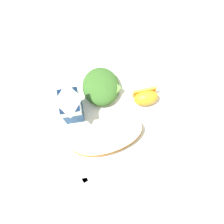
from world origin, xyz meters
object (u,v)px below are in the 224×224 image
Objects in this scene: green_salad_pile at (101,87)px; white_plate at (112,114)px; milk_carton at (71,105)px; metal_fork at (95,199)px; orange_wedge_front at (146,97)px; cheesy_pizza_bread at (108,137)px.

white_plate is at bearing -166.20° from green_salad_pile.
milk_carton is at bearing 77.87° from white_plate.
white_plate is at bearing -21.28° from metal_fork.
metal_fork is at bearing 158.72° from white_plate.
milk_carton is 0.18m from orange_wedge_front.
green_salad_pile is 0.26m from metal_fork.
green_salad_pile is at bearing -58.40° from milk_carton.
cheesy_pizza_bread is (-0.06, 0.02, 0.03)m from white_plate.
cheesy_pizza_bread is 0.12m from green_salad_pile.
milk_carton reaches higher than cheesy_pizza_bread.
orange_wedge_front is at bearing -53.54° from cheesy_pizza_bread.
green_salad_pile is at bearing 13.80° from white_plate.
milk_carton reaches higher than white_plate.
orange_wedge_front reaches higher than metal_fork.
white_plate reaches higher than metal_fork.
orange_wedge_front is (-0.05, -0.10, -0.00)m from green_salad_pile.
milk_carton is (0.08, 0.07, 0.04)m from cheesy_pizza_bread.
white_plate is 0.11m from milk_carton.
orange_wedge_front is (0.00, -0.18, -0.04)m from milk_carton.
white_plate is at bearing -102.13° from milk_carton.
milk_carton reaches higher than metal_fork.
orange_wedge_front is 0.33× the size of metal_fork.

